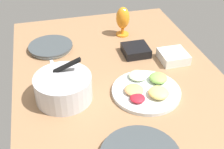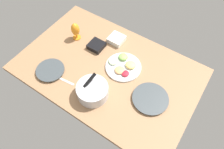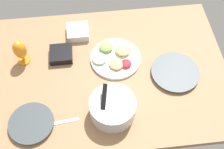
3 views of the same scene
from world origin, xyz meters
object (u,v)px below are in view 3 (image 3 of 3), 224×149
(dinner_plate_left, at_px, (175,72))
(fruit_platter, at_px, (115,57))
(square_bowl_white, at_px, (78,32))
(square_bowl_black, at_px, (61,54))
(dinner_plate_right, at_px, (31,124))
(mixing_bowl, at_px, (112,108))
(hurricane_glass_orange, at_px, (20,50))

(dinner_plate_left, height_order, fruit_platter, fruit_platter)
(dinner_plate_left, distance_m, square_bowl_white, 0.70)
(square_bowl_black, height_order, square_bowl_white, square_bowl_white)
(dinner_plate_right, bearing_deg, fruit_platter, -141.85)
(dinner_plate_left, xyz_separation_m, fruit_platter, (0.36, -0.15, 0.01))
(fruit_platter, height_order, square_bowl_white, fruit_platter)
(dinner_plate_right, bearing_deg, square_bowl_black, -110.51)
(dinner_plate_left, distance_m, mixing_bowl, 0.47)
(fruit_platter, distance_m, square_bowl_white, 0.32)
(dinner_plate_left, relative_size, dinner_plate_right, 1.18)
(dinner_plate_right, height_order, square_bowl_black, square_bowl_black)
(fruit_platter, bearing_deg, dinner_plate_right, 38.15)
(square_bowl_white, bearing_deg, dinner_plate_left, 146.36)
(dinner_plate_left, xyz_separation_m, square_bowl_white, (0.58, -0.39, 0.02))
(mixing_bowl, bearing_deg, hurricane_glass_orange, -39.39)
(dinner_plate_right, relative_size, square_bowl_black, 1.79)
(dinner_plate_right, height_order, hurricane_glass_orange, hurricane_glass_orange)
(dinner_plate_left, relative_size, fruit_platter, 0.93)
(fruit_platter, bearing_deg, dinner_plate_left, 156.61)
(fruit_platter, bearing_deg, square_bowl_black, -9.54)
(square_bowl_black, bearing_deg, hurricane_glass_orange, 2.17)
(mixing_bowl, xyz_separation_m, square_bowl_white, (0.17, -0.61, -0.04))
(square_bowl_black, bearing_deg, dinner_plate_right, 69.49)
(mixing_bowl, height_order, square_bowl_black, mixing_bowl)
(dinner_plate_left, height_order, dinner_plate_right, dinner_plate_right)
(hurricane_glass_orange, bearing_deg, square_bowl_black, -177.83)
(fruit_platter, height_order, square_bowl_black, fruit_platter)
(dinner_plate_right, distance_m, square_bowl_black, 0.49)
(square_bowl_white, bearing_deg, hurricane_glass_orange, 27.61)
(dinner_plate_right, xyz_separation_m, square_bowl_black, (-0.17, -0.46, 0.01))
(square_bowl_black, xyz_separation_m, square_bowl_white, (-0.12, -0.18, 0.00))
(dinner_plate_right, height_order, square_bowl_white, square_bowl_white)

